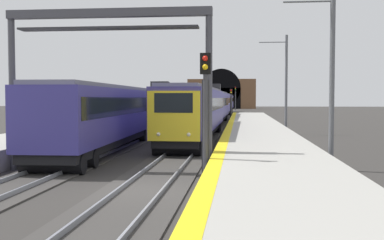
{
  "coord_description": "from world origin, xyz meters",
  "views": [
    {
      "loc": [
        -14.97,
        -3.19,
        3.1
      ],
      "look_at": [
        11.19,
        -0.47,
        1.86
      ],
      "focal_mm": 43.58,
      "sensor_mm": 36.0,
      "label": 1
    }
  ],
  "objects": [
    {
      "name": "railway_signal_mid",
      "position": [
        48.41,
        -1.95,
        2.6
      ],
      "size": [
        0.39,
        0.38,
        4.37
      ],
      "rotation": [
        0.0,
        0.0,
        3.14
      ],
      "color": "#38383D",
      "rests_on": "ground_plane"
    },
    {
      "name": "train_adjacent_platform",
      "position": [
        20.47,
        4.61,
        2.19
      ],
      "size": [
        37.02,
        3.37,
        4.71
      ],
      "rotation": [
        0.0,
        0.0,
        0.03
      ],
      "color": "navy",
      "rests_on": "ground_plane"
    },
    {
      "name": "track_adjacent_line",
      "position": [
        0.0,
        4.61,
        0.04
      ],
      "size": [
        160.0,
        2.79,
        0.21
      ],
      "color": "#383533",
      "rests_on": "ground_plane"
    },
    {
      "name": "railway_signal_near",
      "position": [
        1.6,
        -1.95,
        2.78
      ],
      "size": [
        0.39,
        0.38,
        4.69
      ],
      "rotation": [
        0.0,
        0.0,
        3.14
      ],
      "color": "#38383D",
      "rests_on": "ground_plane"
    },
    {
      "name": "catenary_mast_near",
      "position": [
        5.36,
        -7.02,
        4.0
      ],
      "size": [
        0.22,
        2.18,
        7.79
      ],
      "color": "#595B60",
      "rests_on": "ground_plane"
    },
    {
      "name": "platform_right",
      "position": [
        0.0,
        -4.38,
        0.46
      ],
      "size": [
        112.0,
        4.55,
        0.92
      ],
      "primitive_type": "cube",
      "color": "#9E9B93",
      "rests_on": "ground_plane"
    },
    {
      "name": "platform_right_edge_strip",
      "position": [
        0.0,
        -2.36,
        0.92
      ],
      "size": [
        112.0,
        0.5,
        0.01
      ],
      "primitive_type": "cube",
      "color": "yellow",
      "rests_on": "platform_right"
    },
    {
      "name": "railway_signal_far",
      "position": [
        103.66,
        -1.95,
        3.58
      ],
      "size": [
        0.39,
        0.38,
        5.98
      ],
      "rotation": [
        0.0,
        0.0,
        3.14
      ],
      "color": "#38383D",
      "rests_on": "ground_plane"
    },
    {
      "name": "overhead_signal_gantry",
      "position": [
        4.05,
        2.31,
        5.16
      ],
      "size": [
        0.7,
        8.7,
        6.8
      ],
      "color": "#3F3F47",
      "rests_on": "ground_plane"
    },
    {
      "name": "tunnel_portal",
      "position": [
        122.09,
        2.31,
        4.37
      ],
      "size": [
        3.07,
        19.92,
        11.65
      ],
      "color": "brown",
      "rests_on": "ground_plane"
    },
    {
      "name": "track_main_line",
      "position": [
        0.0,
        0.0,
        0.04
      ],
      "size": [
        160.0,
        2.94,
        0.21
      ],
      "color": "#383533",
      "rests_on": "ground_plane"
    },
    {
      "name": "train_main_approaching",
      "position": [
        50.61,
        0.0,
        2.24
      ],
      "size": [
        85.37,
        3.13,
        4.79
      ],
      "rotation": [
        0.0,
        0.0,
        3.13
      ],
      "color": "navy",
      "rests_on": "ground_plane"
    },
    {
      "name": "ground_plane",
      "position": [
        0.0,
        0.0,
        0.0
      ],
      "size": [
        320.0,
        320.0,
        0.0
      ],
      "primitive_type": "plane",
      "color": "#302D2B"
    },
    {
      "name": "catenary_mast_far",
      "position": [
        25.25,
        -7.01,
        4.35
      ],
      "size": [
        0.22,
        2.44,
        8.44
      ],
      "color": "#595B60",
      "rests_on": "ground_plane"
    }
  ]
}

